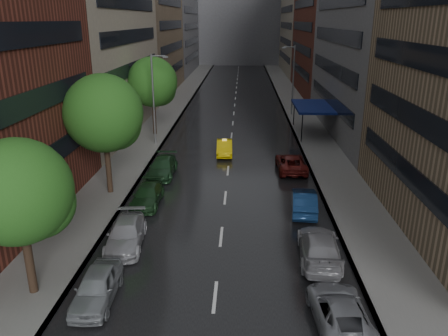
# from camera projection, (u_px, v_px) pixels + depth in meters

# --- Properties ---
(road) EXTENTS (14.00, 140.00, 0.01)m
(road) POSITION_uv_depth(u_px,v_px,m) (234.00, 108.00, 63.98)
(road) COLOR black
(road) RESTS_ON ground
(sidewalk_left) EXTENTS (4.00, 140.00, 0.15)m
(sidewalk_left) POSITION_uv_depth(u_px,v_px,m) (173.00, 107.00, 64.32)
(sidewalk_left) COLOR gray
(sidewalk_left) RESTS_ON ground
(sidewalk_right) EXTENTS (4.00, 140.00, 0.15)m
(sidewalk_right) POSITION_uv_depth(u_px,v_px,m) (296.00, 108.00, 63.60)
(sidewalk_right) COLOR gray
(sidewalk_right) RESTS_ON ground
(buildings_right) EXTENTS (8.05, 109.10, 36.00)m
(buildings_right) POSITION_uv_depth(u_px,v_px,m) (337.00, 0.00, 64.84)
(buildings_right) COLOR #937A5B
(buildings_right) RESTS_ON ground
(building_far) EXTENTS (40.00, 14.00, 32.00)m
(building_far) POSITION_uv_depth(u_px,v_px,m) (240.00, 5.00, 123.06)
(building_far) COLOR slate
(building_far) RESTS_ON ground
(tree_near) EXTENTS (4.78, 4.78, 7.62)m
(tree_near) POSITION_uv_depth(u_px,v_px,m) (18.00, 192.00, 19.06)
(tree_near) COLOR #382619
(tree_near) RESTS_ON ground
(tree_mid) EXTENTS (5.56, 5.56, 8.86)m
(tree_mid) POSITION_uv_depth(u_px,v_px,m) (104.00, 114.00, 30.68)
(tree_mid) COLOR #382619
(tree_mid) RESTS_ON ground
(tree_far) EXTENTS (5.40, 5.40, 8.61)m
(tree_far) POSITION_uv_depth(u_px,v_px,m) (152.00, 82.00, 47.15)
(tree_far) COLOR #382619
(tree_far) RESTS_ON ground
(taxi) EXTENTS (1.63, 4.25, 1.38)m
(taxi) POSITION_uv_depth(u_px,v_px,m) (224.00, 148.00, 41.79)
(taxi) COLOR yellow
(taxi) RESTS_ON ground
(parked_cars_left) EXTENTS (2.41, 21.80, 1.46)m
(parked_cars_left) POSITION_uv_depth(u_px,v_px,m) (140.00, 208.00, 28.47)
(parked_cars_left) COLOR gray
(parked_cars_left) RESTS_ON ground
(parked_cars_right) EXTENTS (2.49, 25.07, 1.53)m
(parked_cars_right) POSITION_uv_depth(u_px,v_px,m) (308.00, 215.00, 27.33)
(parked_cars_right) COLOR gray
(parked_cars_right) RESTS_ON ground
(street_lamp_left) EXTENTS (1.74, 0.22, 9.00)m
(street_lamp_left) POSITION_uv_depth(u_px,v_px,m) (154.00, 97.00, 43.81)
(street_lamp_left) COLOR gray
(street_lamp_left) RESTS_ON sidewalk_left
(street_lamp_right) EXTENTS (1.74, 0.22, 9.00)m
(street_lamp_right) POSITION_uv_depth(u_px,v_px,m) (293.00, 79.00, 57.36)
(street_lamp_right) COLOR gray
(street_lamp_right) RESTS_ON sidewalk_right
(awning) EXTENTS (4.00, 8.00, 3.12)m
(awning) POSITION_uv_depth(u_px,v_px,m) (313.00, 107.00, 48.43)
(awning) COLOR navy
(awning) RESTS_ON sidewalk_right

